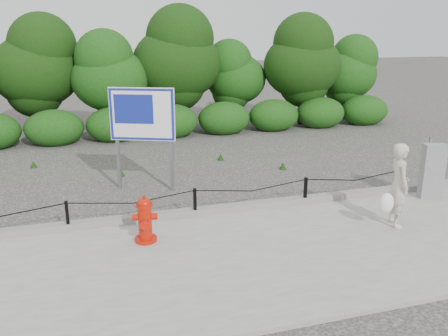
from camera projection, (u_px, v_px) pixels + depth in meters
ground at (195, 219)px, 9.83m from camera, size 90.00×90.00×0.00m
sidewalk at (223, 262)px, 7.99m from camera, size 14.00×4.00×0.08m
curb at (195, 212)px, 9.83m from camera, size 14.00×0.22×0.14m
chain_barrier at (195, 199)px, 9.70m from camera, size 10.06×0.06×0.60m
treeline at (128, 67)px, 17.22m from camera, size 20.23×3.58×4.54m
fire_hydrant at (145, 220)px, 8.54m from camera, size 0.47×0.50×0.87m
pedestrian at (398, 186)px, 9.13m from camera, size 0.77×0.69×1.66m
utility_cabinet at (432, 171)px, 10.69m from camera, size 0.54×0.41×1.39m
advertising_sign at (142, 119)px, 11.11m from camera, size 1.46×0.68×2.50m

